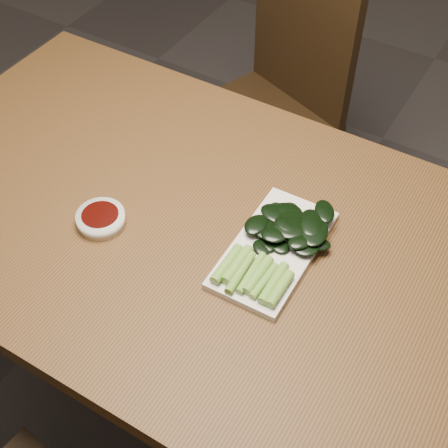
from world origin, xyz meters
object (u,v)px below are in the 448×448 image
at_px(sauce_bowl, 101,219).
at_px(serving_plate, 274,249).
at_px(gai_lan, 281,240).
at_px(table, 205,249).
at_px(chair_far, 272,101).

distance_m(sauce_bowl, serving_plate, 0.34).
xyz_separation_m(sauce_bowl, serving_plate, (0.32, 0.11, -0.01)).
height_order(sauce_bowl, gai_lan, gai_lan).
relative_size(table, sauce_bowl, 14.87).
bearing_deg(gai_lan, chair_far, 117.91).
bearing_deg(table, chair_far, 106.84).
bearing_deg(table, serving_plate, 3.94).
distance_m(table, serving_plate, 0.17).
distance_m(serving_plate, gai_lan, 0.02).
bearing_deg(sauce_bowl, gai_lan, 20.32).
xyz_separation_m(sauce_bowl, gai_lan, (0.33, 0.12, 0.01)).
distance_m(sauce_bowl, gai_lan, 0.35).
relative_size(table, serving_plate, 4.96).
bearing_deg(serving_plate, sauce_bowl, -161.21).
height_order(table, sauce_bowl, sauce_bowl).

